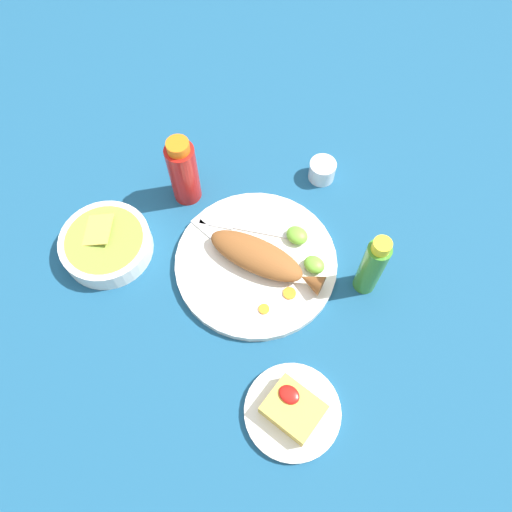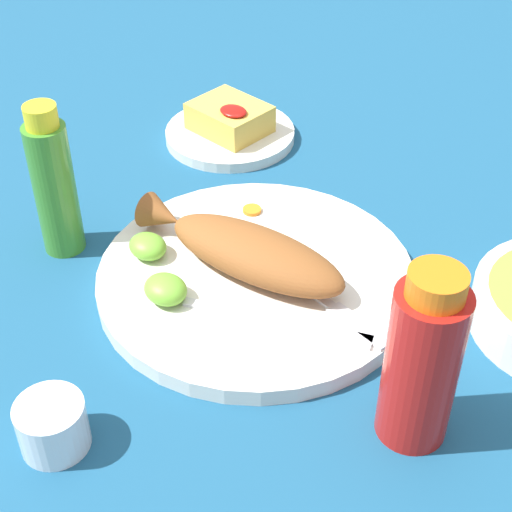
# 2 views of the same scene
# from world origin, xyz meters

# --- Properties ---
(ground_plane) EXTENTS (4.00, 4.00, 0.00)m
(ground_plane) POSITION_xyz_m (0.00, 0.00, 0.00)
(ground_plane) COLOR navy
(main_plate) EXTENTS (0.33, 0.33, 0.02)m
(main_plate) POSITION_xyz_m (0.00, 0.00, 0.01)
(main_plate) COLOR silver
(main_plate) RESTS_ON ground_plane
(fried_fish) EXTENTS (0.25, 0.11, 0.04)m
(fried_fish) POSITION_xyz_m (-0.01, -0.00, 0.04)
(fried_fish) COLOR brown
(fried_fish) RESTS_ON main_plate
(fork_near) EXTENTS (0.19, 0.03, 0.00)m
(fork_near) POSITION_xyz_m (0.08, 0.01, 0.02)
(fork_near) COLOR silver
(fork_near) RESTS_ON main_plate
(fork_far) EXTENTS (0.17, 0.09, 0.00)m
(fork_far) POSITION_xyz_m (0.08, -0.04, 0.02)
(fork_far) COLOR silver
(fork_far) RESTS_ON main_plate
(carrot_slice_near) EXTENTS (0.02, 0.02, 0.00)m
(carrot_slice_near) POSITION_xyz_m (-0.08, 0.07, 0.02)
(carrot_slice_near) COLOR orange
(carrot_slice_near) RESTS_ON main_plate
(carrot_slice_mid) EXTENTS (0.03, 0.03, 0.00)m
(carrot_slice_mid) POSITION_xyz_m (-0.09, 0.02, 0.02)
(carrot_slice_mid) COLOR orange
(carrot_slice_mid) RESTS_ON main_plate
(lime_wedge_main) EXTENTS (0.04, 0.04, 0.02)m
(lime_wedge_main) POSITION_xyz_m (-0.10, -0.06, 0.03)
(lime_wedge_main) COLOR #6BB233
(lime_wedge_main) RESTS_ON main_plate
(lime_wedge_side) EXTENTS (0.05, 0.04, 0.03)m
(lime_wedge_side) POSITION_xyz_m (-0.03, -0.09, 0.03)
(lime_wedge_side) COLOR #6BB233
(lime_wedge_side) RESTS_ON main_plate
(hot_sauce_bottle_red) EXTENTS (0.06, 0.06, 0.17)m
(hot_sauce_bottle_red) POSITION_xyz_m (0.22, -0.04, 0.08)
(hot_sauce_bottle_red) COLOR #B21914
(hot_sauce_bottle_red) RESTS_ON ground_plane
(hot_sauce_bottle_green) EXTENTS (0.04, 0.04, 0.17)m
(hot_sauce_bottle_green) POSITION_xyz_m (-0.20, -0.10, 0.08)
(hot_sauce_bottle_green) COLOR #3D8428
(hot_sauce_bottle_green) RESTS_ON ground_plane
(salt_cup) EXTENTS (0.06, 0.06, 0.05)m
(salt_cup) POSITION_xyz_m (0.02, -0.26, 0.02)
(salt_cup) COLOR silver
(salt_cup) RESTS_ON ground_plane
(side_plate_fries) EXTENTS (0.17, 0.17, 0.01)m
(side_plate_fries) POSITION_xyz_m (-0.23, 0.19, 0.01)
(side_plate_fries) COLOR silver
(side_plate_fries) RESTS_ON ground_plane
(fries_pile) EXTENTS (0.09, 0.08, 0.04)m
(fries_pile) POSITION_xyz_m (-0.23, 0.19, 0.03)
(fries_pile) COLOR gold
(fries_pile) RESTS_ON side_plate_fries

